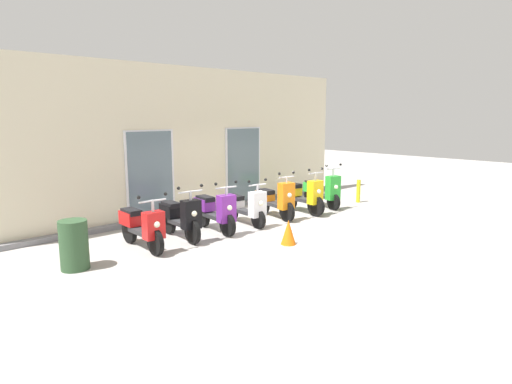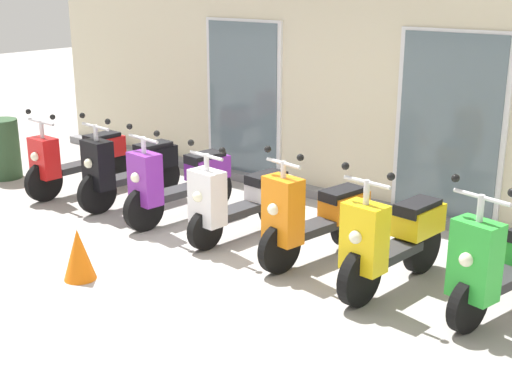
{
  "view_description": "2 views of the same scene",
  "coord_description": "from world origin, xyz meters",
  "px_view_note": "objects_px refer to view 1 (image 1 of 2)",
  "views": [
    {
      "loc": [
        -7.13,
        -6.83,
        2.67
      ],
      "look_at": [
        -0.09,
        0.57,
        0.87
      ],
      "focal_mm": 30.9,
      "sensor_mm": 36.0,
      "label": 1
    },
    {
      "loc": [
        4.73,
        -4.68,
        2.85
      ],
      "look_at": [
        0.39,
        0.72,
        0.69
      ],
      "focal_mm": 48.49,
      "sensor_mm": 36.0,
      "label": 2
    }
  ],
  "objects_px": {
    "scooter_white": "(245,206)",
    "scooter_yellow": "(303,195)",
    "scooter_purple": "(215,211)",
    "trash_bin": "(74,245)",
    "scooter_green": "(322,190)",
    "scooter_orange": "(275,200)",
    "traffic_cone": "(288,232)",
    "scooter_red": "(141,226)",
    "scooter_black": "(180,217)",
    "curb_bollard": "(358,191)"
  },
  "relations": [
    {
      "from": "scooter_white",
      "to": "scooter_yellow",
      "type": "distance_m",
      "value": 2.01
    },
    {
      "from": "scooter_purple",
      "to": "trash_bin",
      "type": "bearing_deg",
      "value": -175.1
    },
    {
      "from": "scooter_white",
      "to": "scooter_yellow",
      "type": "xyz_separation_m",
      "value": [
        2.0,
        -0.15,
        0.04
      ]
    },
    {
      "from": "scooter_purple",
      "to": "scooter_green",
      "type": "xyz_separation_m",
      "value": [
        3.96,
        -0.0,
        0.0
      ]
    },
    {
      "from": "scooter_orange",
      "to": "scooter_yellow",
      "type": "xyz_separation_m",
      "value": [
        0.97,
        -0.12,
        0.01
      ]
    },
    {
      "from": "scooter_orange",
      "to": "traffic_cone",
      "type": "relative_size",
      "value": 3.02
    },
    {
      "from": "scooter_orange",
      "to": "scooter_red",
      "type": "bearing_deg",
      "value": -179.59
    },
    {
      "from": "scooter_black",
      "to": "curb_bollard",
      "type": "relative_size",
      "value": 2.26
    },
    {
      "from": "scooter_yellow",
      "to": "scooter_green",
      "type": "distance_m",
      "value": 1.02
    },
    {
      "from": "scooter_yellow",
      "to": "trash_bin",
      "type": "height_order",
      "value": "scooter_yellow"
    },
    {
      "from": "scooter_red",
      "to": "scooter_black",
      "type": "xyz_separation_m",
      "value": [
        0.97,
        0.07,
        0.02
      ]
    },
    {
      "from": "traffic_cone",
      "to": "scooter_green",
      "type": "bearing_deg",
      "value": 27.86
    },
    {
      "from": "scooter_black",
      "to": "scooter_purple",
      "type": "height_order",
      "value": "scooter_black"
    },
    {
      "from": "trash_bin",
      "to": "traffic_cone",
      "type": "xyz_separation_m",
      "value": [
        3.81,
        -1.56,
        -0.18
      ]
    },
    {
      "from": "scooter_green",
      "to": "curb_bollard",
      "type": "height_order",
      "value": "scooter_green"
    },
    {
      "from": "traffic_cone",
      "to": "scooter_purple",
      "type": "bearing_deg",
      "value": 104.21
    },
    {
      "from": "scooter_orange",
      "to": "curb_bollard",
      "type": "xyz_separation_m",
      "value": [
        3.34,
        -0.32,
        -0.14
      ]
    },
    {
      "from": "scooter_red",
      "to": "scooter_purple",
      "type": "xyz_separation_m",
      "value": [
        1.9,
        0.04,
        0.01
      ]
    },
    {
      "from": "scooter_purple",
      "to": "scooter_yellow",
      "type": "xyz_separation_m",
      "value": [
        2.95,
        -0.13,
        0.01
      ]
    },
    {
      "from": "scooter_red",
      "to": "scooter_white",
      "type": "relative_size",
      "value": 1.06
    },
    {
      "from": "scooter_yellow",
      "to": "curb_bollard",
      "type": "height_order",
      "value": "scooter_yellow"
    },
    {
      "from": "scooter_red",
      "to": "scooter_orange",
      "type": "xyz_separation_m",
      "value": [
        3.88,
        0.03,
        0.01
      ]
    },
    {
      "from": "scooter_white",
      "to": "scooter_orange",
      "type": "distance_m",
      "value": 1.03
    },
    {
      "from": "traffic_cone",
      "to": "scooter_black",
      "type": "bearing_deg",
      "value": 126.63
    },
    {
      "from": "scooter_white",
      "to": "scooter_orange",
      "type": "bearing_deg",
      "value": -1.71
    },
    {
      "from": "scooter_white",
      "to": "scooter_orange",
      "type": "relative_size",
      "value": 0.99
    },
    {
      "from": "scooter_purple",
      "to": "trash_bin",
      "type": "relative_size",
      "value": 1.84
    },
    {
      "from": "curb_bollard",
      "to": "trash_bin",
      "type": "bearing_deg",
      "value": 179.73
    },
    {
      "from": "scooter_white",
      "to": "traffic_cone",
      "type": "distance_m",
      "value": 1.94
    },
    {
      "from": "scooter_white",
      "to": "scooter_red",
      "type": "bearing_deg",
      "value": -178.82
    },
    {
      "from": "scooter_black",
      "to": "scooter_red",
      "type": "bearing_deg",
      "value": -176.09
    },
    {
      "from": "scooter_white",
      "to": "traffic_cone",
      "type": "xyz_separation_m",
      "value": [
        -0.48,
        -1.87,
        -0.19
      ]
    },
    {
      "from": "scooter_black",
      "to": "scooter_purple",
      "type": "bearing_deg",
      "value": -1.73
    },
    {
      "from": "scooter_red",
      "to": "curb_bollard",
      "type": "bearing_deg",
      "value": -2.29
    },
    {
      "from": "scooter_black",
      "to": "scooter_purple",
      "type": "relative_size",
      "value": 0.98
    },
    {
      "from": "scooter_purple",
      "to": "scooter_orange",
      "type": "relative_size",
      "value": 1.02
    },
    {
      "from": "scooter_white",
      "to": "traffic_cone",
      "type": "height_order",
      "value": "scooter_white"
    },
    {
      "from": "scooter_red",
      "to": "scooter_yellow",
      "type": "height_order",
      "value": "scooter_yellow"
    },
    {
      "from": "scooter_green",
      "to": "scooter_purple",
      "type": "bearing_deg",
      "value": 179.96
    },
    {
      "from": "scooter_black",
      "to": "scooter_orange",
      "type": "height_order",
      "value": "scooter_orange"
    },
    {
      "from": "scooter_black",
      "to": "scooter_orange",
      "type": "relative_size",
      "value": 1.01
    },
    {
      "from": "curb_bollard",
      "to": "trash_bin",
      "type": "xyz_separation_m",
      "value": [
        -8.66,
        0.04,
        0.09
      ]
    },
    {
      "from": "scooter_green",
      "to": "scooter_red",
      "type": "bearing_deg",
      "value": -179.65
    },
    {
      "from": "scooter_black",
      "to": "scooter_yellow",
      "type": "distance_m",
      "value": 3.88
    },
    {
      "from": "trash_bin",
      "to": "scooter_white",
      "type": "bearing_deg",
      "value": 4.09
    },
    {
      "from": "scooter_orange",
      "to": "curb_bollard",
      "type": "relative_size",
      "value": 2.24
    },
    {
      "from": "scooter_purple",
      "to": "curb_bollard",
      "type": "relative_size",
      "value": 2.3
    },
    {
      "from": "scooter_red",
      "to": "scooter_white",
      "type": "distance_m",
      "value": 2.85
    },
    {
      "from": "scooter_red",
      "to": "scooter_orange",
      "type": "height_order",
      "value": "scooter_orange"
    },
    {
      "from": "scooter_green",
      "to": "curb_bollard",
      "type": "distance_m",
      "value": 1.41
    }
  ]
}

